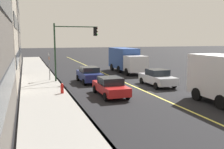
% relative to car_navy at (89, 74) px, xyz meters
% --- Properties ---
extents(ground, '(200.00, 200.00, 0.00)m').
position_rel_car_navy_xyz_m(ground, '(-4.10, -3.32, -0.80)').
color(ground, black).
extents(sidewalk_slab, '(80.00, 3.66, 0.15)m').
position_rel_car_navy_xyz_m(sidewalk_slab, '(-4.10, 4.60, -0.72)').
color(sidewalk_slab, gray).
rests_on(sidewalk_slab, ground).
extents(curb_edge, '(80.00, 0.16, 0.15)m').
position_rel_car_navy_xyz_m(curb_edge, '(-4.10, 2.85, -0.72)').
color(curb_edge, slate).
rests_on(curb_edge, ground).
extents(lane_stripe_center, '(80.00, 0.16, 0.01)m').
position_rel_car_navy_xyz_m(lane_stripe_center, '(-4.10, -3.32, -0.79)').
color(lane_stripe_center, '#D8CC4C').
rests_on(lane_stripe_center, ground).
extents(car_navy, '(4.32, 1.96, 1.56)m').
position_rel_car_navy_xyz_m(car_navy, '(0.00, 0.00, 0.00)').
color(car_navy, navy).
rests_on(car_navy, ground).
extents(car_red, '(4.35, 1.89, 1.44)m').
position_rel_car_navy_xyz_m(car_red, '(-6.38, -0.09, -0.07)').
color(car_red, red).
rests_on(car_red, ground).
extents(car_silver, '(4.32, 1.99, 1.54)m').
position_rel_car_navy_xyz_m(car_silver, '(-3.87, -5.48, -0.03)').
color(car_silver, '#A8AAB2').
rests_on(car_silver, ground).
extents(truck_blue, '(7.80, 2.52, 3.08)m').
position_rel_car_navy_xyz_m(truck_blue, '(6.01, -6.35, 0.85)').
color(truck_blue, silver).
rests_on(truck_blue, ground).
extents(traffic_light_mast, '(0.28, 4.44, 5.79)m').
position_rel_car_navy_xyz_m(traffic_light_mast, '(0.99, 1.49, 3.20)').
color(traffic_light_mast, '#1E3823').
rests_on(traffic_light_mast, ground).
extents(street_sign_post, '(0.60, 0.08, 2.93)m').
position_rel_car_navy_xyz_m(street_sign_post, '(1.90, 3.67, 0.93)').
color(street_sign_post, slate).
rests_on(street_sign_post, ground).
extents(fire_hydrant, '(0.24, 0.24, 0.94)m').
position_rel_car_navy_xyz_m(fire_hydrant, '(-4.97, 3.37, -0.33)').
color(fire_hydrant, red).
rests_on(fire_hydrant, ground).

